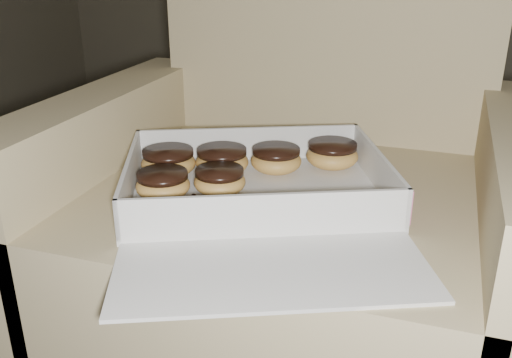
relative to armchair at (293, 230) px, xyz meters
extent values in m
cube|color=tan|center=(0.00, -0.04, -0.08)|extent=(0.63, 0.63, 0.37)
cube|color=tan|center=(0.00, 0.25, 0.34)|extent=(0.63, 0.12, 0.46)
cube|color=tan|center=(-0.34, -0.04, -0.01)|extent=(0.11, 0.63, 0.49)
cube|color=tan|center=(0.34, -0.04, -0.01)|extent=(0.11, 0.63, 0.49)
cube|color=silver|center=(-0.03, -0.11, 0.11)|extent=(0.47, 0.42, 0.01)
cube|color=silver|center=(-0.09, 0.02, 0.15)|extent=(0.36, 0.16, 0.06)
cube|color=silver|center=(0.02, -0.24, 0.15)|extent=(0.36, 0.16, 0.06)
cube|color=silver|center=(-0.21, -0.18, 0.15)|extent=(0.12, 0.27, 0.06)
cube|color=silver|center=(0.14, -0.03, 0.15)|extent=(0.12, 0.27, 0.06)
cube|color=#BF4D76|center=(0.14, -0.03, 0.15)|extent=(0.11, 0.26, 0.05)
cube|color=silver|center=(0.06, -0.31, 0.11)|extent=(0.41, 0.30, 0.01)
ellipsoid|color=gold|center=(-0.19, -0.09, 0.14)|extent=(0.09, 0.09, 0.04)
cylinder|color=black|center=(-0.19, -0.09, 0.16)|extent=(0.08, 0.08, 0.01)
ellipsoid|color=gold|center=(-0.03, -0.02, 0.14)|extent=(0.08, 0.08, 0.04)
cylinder|color=black|center=(-0.03, -0.02, 0.16)|extent=(0.08, 0.08, 0.01)
ellipsoid|color=gold|center=(-0.16, -0.18, 0.14)|extent=(0.08, 0.08, 0.04)
cylinder|color=black|center=(-0.16, -0.18, 0.15)|extent=(0.08, 0.08, 0.01)
ellipsoid|color=gold|center=(-0.08, -0.14, 0.14)|extent=(0.08, 0.08, 0.04)
cylinder|color=black|center=(-0.08, -0.14, 0.15)|extent=(0.07, 0.07, 0.01)
ellipsoid|color=gold|center=(0.06, 0.03, 0.14)|extent=(0.09, 0.09, 0.04)
cylinder|color=black|center=(0.06, 0.03, 0.16)|extent=(0.08, 0.08, 0.01)
ellipsoid|color=gold|center=(-0.11, -0.06, 0.14)|extent=(0.09, 0.09, 0.04)
cylinder|color=black|center=(-0.11, -0.06, 0.16)|extent=(0.08, 0.08, 0.01)
ellipsoid|color=black|center=(-0.16, -0.26, 0.12)|extent=(0.01, 0.01, 0.00)
ellipsoid|color=black|center=(0.11, -0.09, 0.12)|extent=(0.01, 0.01, 0.00)
ellipsoid|color=black|center=(0.00, -0.22, 0.12)|extent=(0.01, 0.01, 0.00)
ellipsoid|color=black|center=(0.10, -0.09, 0.12)|extent=(0.01, 0.01, 0.00)
ellipsoid|color=black|center=(-0.12, -0.16, 0.12)|extent=(0.01, 0.01, 0.00)
camera|label=1|loc=(0.22, -0.87, 0.47)|focal=40.00mm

